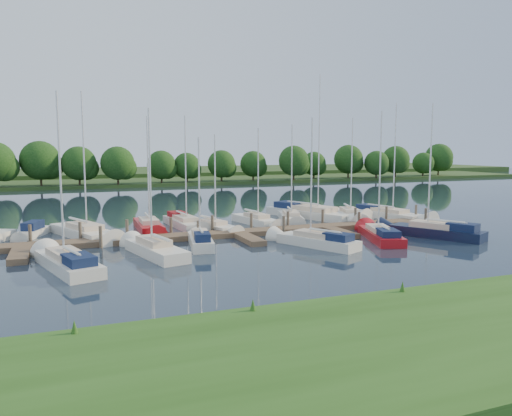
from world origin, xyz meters
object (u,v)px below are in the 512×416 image
object	(u,v)px
sailboat_n_5	(214,228)
motorboat	(32,233)
dock	(240,234)
sailboat_s_2	(200,242)

from	to	relation	value
sailboat_n_5	motorboat	bearing A→B (deg)	-26.70
motorboat	dock	bearing A→B (deg)	179.18
dock	sailboat_n_5	bearing A→B (deg)	107.24
dock	sailboat_n_5	xyz separation A→B (m)	(-1.11, 3.57, 0.07)
motorboat	sailboat_n_5	distance (m)	14.76
motorboat	sailboat_n_5	world-z (taller)	sailboat_n_5
sailboat_n_5	sailboat_s_2	xyz separation A→B (m)	(-2.87, -6.17, 0.07)
sailboat_n_5	dock	bearing A→B (deg)	91.01
dock	motorboat	world-z (taller)	motorboat
motorboat	sailboat_s_2	distance (m)	14.63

